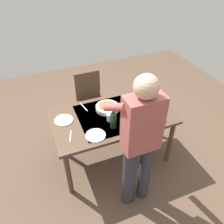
# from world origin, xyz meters

# --- Properties ---
(ground_plane) EXTENTS (6.00, 6.00, 0.00)m
(ground_plane) POSITION_xyz_m (0.00, 0.00, 0.00)
(ground_plane) COLOR brown
(dining_table) EXTENTS (1.53, 0.88, 0.75)m
(dining_table) POSITION_xyz_m (0.00, 0.00, 0.68)
(dining_table) COLOR #4C3828
(dining_table) RESTS_ON ground_plane
(chair_near) EXTENTS (0.40, 0.40, 0.91)m
(chair_near) POSITION_xyz_m (0.05, -0.82, 0.53)
(chair_near) COLOR #352114
(chair_near) RESTS_ON ground_plane
(person_server) EXTENTS (0.42, 0.61, 1.69)m
(person_server) POSITION_xyz_m (-0.01, 0.70, 0.96)
(person_server) COLOR #2D2D38
(person_server) RESTS_ON ground_plane
(wine_bottle) EXTENTS (0.07, 0.07, 0.30)m
(wine_bottle) POSITION_xyz_m (0.07, 0.21, 0.86)
(wine_bottle) COLOR black
(wine_bottle) RESTS_ON dining_table
(wine_glass_left) EXTENTS (0.07, 0.07, 0.15)m
(wine_glass_left) POSITION_xyz_m (-0.49, 0.24, 0.86)
(wine_glass_left) COLOR white
(wine_glass_left) RESTS_ON dining_table
(wine_glass_right) EXTENTS (0.07, 0.07, 0.15)m
(wine_glass_right) POSITION_xyz_m (-0.67, -0.18, 0.86)
(wine_glass_right) COLOR white
(wine_glass_right) RESTS_ON dining_table
(water_cup_near_left) EXTENTS (0.07, 0.07, 0.10)m
(water_cup_near_left) POSITION_xyz_m (0.07, 0.09, 0.80)
(water_cup_near_left) COLOR silver
(water_cup_near_left) RESTS_ON dining_table
(water_cup_near_right) EXTENTS (0.07, 0.07, 0.10)m
(water_cup_near_right) POSITION_xyz_m (-0.25, -0.18, 0.80)
(water_cup_near_right) COLOR silver
(water_cup_near_right) RESTS_ON dining_table
(water_cup_far_left) EXTENTS (0.07, 0.07, 0.09)m
(water_cup_far_left) POSITION_xyz_m (-0.49, -0.22, 0.80)
(water_cup_far_left) COLOR silver
(water_cup_far_left) RESTS_ON dining_table
(serving_bowl_pasta) EXTENTS (0.30, 0.30, 0.07)m
(serving_bowl_pasta) POSITION_xyz_m (0.01, -0.13, 0.79)
(serving_bowl_pasta) COLOR silver
(serving_bowl_pasta) RESTS_ON dining_table
(side_bowl_salad) EXTENTS (0.18, 0.18, 0.07)m
(side_bowl_salad) POSITION_xyz_m (-0.14, 0.26, 0.79)
(side_bowl_salad) COLOR silver
(side_bowl_salad) RESTS_ON dining_table
(dinner_plate_near) EXTENTS (0.23, 0.23, 0.01)m
(dinner_plate_near) POSITION_xyz_m (0.59, -0.12, 0.76)
(dinner_plate_near) COLOR silver
(dinner_plate_near) RESTS_ON dining_table
(dinner_plate_far) EXTENTS (0.23, 0.23, 0.01)m
(dinner_plate_far) POSITION_xyz_m (0.31, 0.28, 0.76)
(dinner_plate_far) COLOR silver
(dinner_plate_far) RESTS_ON dining_table
(table_knife) EXTENTS (0.05, 0.20, 0.00)m
(table_knife) POSITION_xyz_m (0.28, -0.29, 0.76)
(table_knife) COLOR silver
(table_knife) RESTS_ON dining_table
(table_fork) EXTENTS (0.07, 0.18, 0.00)m
(table_fork) POSITION_xyz_m (0.58, 0.18, 0.76)
(table_fork) COLOR silver
(table_fork) RESTS_ON dining_table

